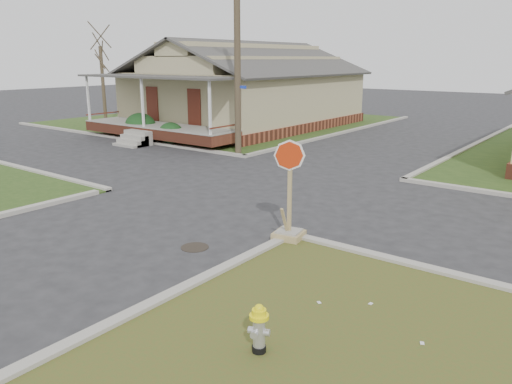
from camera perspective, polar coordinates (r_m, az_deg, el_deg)
The scene contains 11 objects.
ground at distance 13.43m, azimuth -12.28°, elevation -3.52°, with size 120.00×120.00×0.00m, color #272729.
verge_far_left at distance 34.96m, azimuth -3.77°, elevation 8.14°, with size 19.00×19.00×0.05m, color #284117.
curbs at distance 16.94m, azimuth 0.61°, elevation 0.69°, with size 80.00×40.00×0.12m, color #A19D92, non-canonical shape.
manhole at distance 11.58m, azimuth -7.00°, elevation -6.29°, with size 0.64×0.64×0.01m, color black.
corner_house at distance 31.83m, azimuth -1.27°, elevation 11.57°, with size 10.10×15.50×5.30m.
utility_pole at distance 22.08m, azimuth -2.15°, elevation 16.23°, with size 1.80×0.28×9.00m.
tree_far_left at distance 34.39m, azimuth -17.07°, elevation 11.56°, with size 0.22×0.22×4.90m, color #413426.
fire_hydrant at distance 7.43m, azimuth 0.35°, elevation -15.06°, with size 0.28×0.28×0.76m.
stop_sign at distance 11.78m, azimuth 3.80°, elevation -2.96°, with size 0.67×0.66×2.37m.
hedge_left at distance 27.71m, azimuth -13.07°, elevation 7.34°, with size 1.63×1.34×1.25m, color #153C18.
hedge_right at distance 25.45m, azimuth -9.69°, elevation 6.67°, with size 1.41×1.15×1.08m, color #153C18.
Camera 1 is at (9.81, -8.16, 4.19)m, focal length 35.00 mm.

